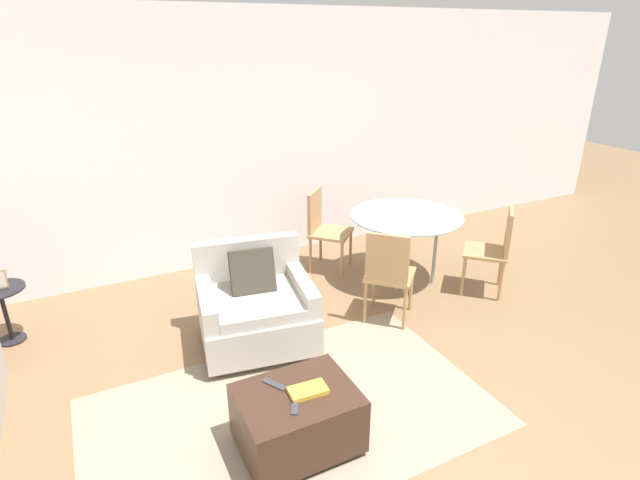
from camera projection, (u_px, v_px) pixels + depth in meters
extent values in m
plane|color=brown|center=(381.00, 463.00, 3.11)|extent=(20.00, 20.00, 0.00)
cube|color=white|center=(216.00, 144.00, 5.33)|extent=(12.00, 0.06, 2.75)
cube|color=gray|center=(291.00, 412.00, 3.52)|extent=(2.78, 1.68, 0.00)
cube|color=brown|center=(333.00, 478.00, 3.00)|extent=(2.73, 0.06, 0.00)
cube|color=brown|center=(318.00, 453.00, 3.17)|extent=(2.73, 0.06, 0.00)
cube|color=brown|center=(304.00, 431.00, 3.34)|extent=(2.73, 0.06, 0.00)
cube|color=brown|center=(291.00, 412.00, 3.52)|extent=(2.73, 0.06, 0.00)
cube|color=brown|center=(280.00, 394.00, 3.69)|extent=(2.73, 0.06, 0.00)
cube|color=brown|center=(270.00, 378.00, 3.86)|extent=(2.73, 0.06, 0.00)
cube|color=brown|center=(260.00, 363.00, 4.03)|extent=(2.73, 0.06, 0.00)
cube|color=#B2ADA3|center=(257.00, 322.00, 4.21)|extent=(1.04, 0.96, 0.32)
cube|color=#B2ADA3|center=(257.00, 302.00, 4.10)|extent=(0.78, 0.81, 0.10)
cube|color=#B2ADA3|center=(247.00, 263.00, 4.37)|extent=(0.93, 0.26, 0.46)
cube|color=#B2ADA3|center=(206.00, 302.00, 4.00)|extent=(0.24, 0.77, 0.20)
cube|color=#B2ADA3|center=(302.00, 288.00, 4.22)|extent=(0.24, 0.77, 0.20)
cylinder|color=brown|center=(218.00, 372.00, 3.88)|extent=(0.05, 0.05, 0.06)
cylinder|color=brown|center=(311.00, 355.00, 4.10)|extent=(0.05, 0.05, 0.06)
cylinder|color=brown|center=(209.00, 328.00, 4.47)|extent=(0.05, 0.05, 0.06)
cylinder|color=brown|center=(291.00, 314.00, 4.68)|extent=(0.05, 0.05, 0.06)
cube|color=#383328|center=(252.00, 271.00, 4.14)|extent=(0.40, 0.26, 0.38)
cube|color=#382319|center=(297.00, 418.00, 3.14)|extent=(0.73, 0.56, 0.38)
cylinder|color=black|center=(358.00, 451.00, 3.17)|extent=(0.04, 0.04, 0.04)
cylinder|color=black|center=(240.00, 436.00, 3.29)|extent=(0.04, 0.04, 0.04)
cylinder|color=black|center=(325.00, 406.00, 3.55)|extent=(0.04, 0.04, 0.04)
cube|color=gold|center=(308.00, 391.00, 3.07)|extent=(0.25, 0.15, 0.03)
cube|color=#333338|center=(274.00, 384.00, 3.14)|extent=(0.12, 0.17, 0.01)
cube|color=#333338|center=(295.00, 406.00, 2.96)|extent=(0.10, 0.15, 0.01)
cylinder|color=black|center=(6.00, 315.00, 4.24)|extent=(0.04, 0.04, 0.47)
cylinder|color=black|center=(13.00, 339.00, 4.34)|extent=(0.22, 0.22, 0.02)
cylinder|color=#8C9E99|center=(406.00, 215.00, 5.15)|extent=(1.17, 1.17, 0.01)
cylinder|color=#99999E|center=(399.00, 260.00, 5.01)|extent=(0.04, 0.04, 0.72)
cylinder|color=#99999E|center=(435.00, 252.00, 5.20)|extent=(0.04, 0.04, 0.72)
cylinder|color=#99999E|center=(375.00, 244.00, 5.39)|extent=(0.04, 0.04, 0.72)
cylinder|color=#99999E|center=(409.00, 237.00, 5.57)|extent=(0.04, 0.04, 0.72)
cube|color=tan|center=(390.00, 275.00, 4.55)|extent=(0.59, 0.59, 0.03)
cube|color=tan|center=(387.00, 259.00, 4.29)|extent=(0.29, 0.29, 0.45)
cylinder|color=tan|center=(411.00, 290.00, 4.74)|extent=(0.03, 0.03, 0.42)
cylinder|color=tan|center=(374.00, 285.00, 4.85)|extent=(0.03, 0.03, 0.42)
cylinder|color=tan|center=(405.00, 309.00, 4.43)|extent=(0.03, 0.03, 0.42)
cylinder|color=tan|center=(365.00, 302.00, 4.53)|extent=(0.03, 0.03, 0.42)
cube|color=tan|center=(485.00, 252.00, 5.03)|extent=(0.59, 0.59, 0.03)
cube|color=tan|center=(509.00, 232.00, 4.88)|extent=(0.29, 0.29, 0.45)
cylinder|color=tan|center=(465.00, 262.00, 5.33)|extent=(0.03, 0.03, 0.42)
cylinder|color=tan|center=(463.00, 277.00, 5.01)|extent=(0.03, 0.03, 0.42)
cylinder|color=tan|center=(501.00, 267.00, 5.22)|extent=(0.03, 0.03, 0.42)
cylinder|color=tan|center=(501.00, 282.00, 4.91)|extent=(0.03, 0.03, 0.42)
cube|color=tan|center=(331.00, 233.00, 5.50)|extent=(0.59, 0.59, 0.03)
cube|color=tan|center=(315.00, 211.00, 5.46)|extent=(0.29, 0.29, 0.45)
cylinder|color=tan|center=(342.00, 260.00, 5.38)|extent=(0.03, 0.03, 0.42)
cylinder|color=tan|center=(350.00, 247.00, 5.69)|extent=(0.03, 0.03, 0.42)
cylinder|color=tan|center=(310.00, 256.00, 5.48)|extent=(0.03, 0.03, 0.42)
cylinder|color=tan|center=(321.00, 244.00, 5.80)|extent=(0.03, 0.03, 0.42)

